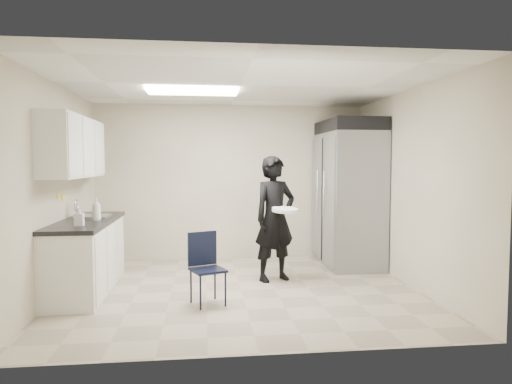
{
  "coord_description": "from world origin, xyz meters",
  "views": [
    {
      "loc": [
        -0.47,
        -5.74,
        1.64
      ],
      "look_at": [
        0.22,
        0.2,
        1.25
      ],
      "focal_mm": 32.0,
      "sensor_mm": 36.0,
      "label": 1
    }
  ],
  "objects": [
    {
      "name": "towel_dispenser",
      "position": [
        -2.14,
        1.35,
        1.62
      ],
      "size": [
        0.22,
        0.3,
        0.35
      ],
      "primitive_type": "cube",
      "color": "black",
      "rests_on": "left_wall"
    },
    {
      "name": "notice_sticker_left",
      "position": [
        -2.24,
        0.1,
        1.22
      ],
      "size": [
        0.0,
        0.12,
        0.07
      ],
      "primitive_type": "cube",
      "color": "yellow",
      "rests_on": "left_wall"
    },
    {
      "name": "sink",
      "position": [
        -1.93,
        0.45,
        0.87
      ],
      "size": [
        0.42,
        0.4,
        0.14
      ],
      "primitive_type": "cube",
      "color": "gray",
      "rests_on": "countertop"
    },
    {
      "name": "back_wall",
      "position": [
        0.0,
        2.0,
        1.3
      ],
      "size": [
        4.5,
        0.0,
        4.5
      ],
      "primitive_type": "plane",
      "rotation": [
        1.57,
        0.0,
        0.0
      ],
      "color": "beige",
      "rests_on": "floor"
    },
    {
      "name": "bucket_lid",
      "position": [
        0.61,
        0.21,
        1.0
      ],
      "size": [
        0.47,
        0.47,
        0.04
      ],
      "primitive_type": "cylinder",
      "rotation": [
        0.0,
        0.0,
        0.42
      ],
      "color": "silver",
      "rests_on": "man_tuxedo"
    },
    {
      "name": "notice_sticker_right",
      "position": [
        -2.24,
        0.3,
        1.18
      ],
      "size": [
        0.0,
        0.12,
        0.07
      ],
      "primitive_type": "cube",
      "color": "yellow",
      "rests_on": "left_wall"
    },
    {
      "name": "commercial_fridge",
      "position": [
        1.83,
        1.27,
        1.05
      ],
      "size": [
        0.8,
        1.35,
        2.1
      ],
      "primitive_type": "cube",
      "color": "gray",
      "rests_on": "floor"
    },
    {
      "name": "fridge_compressor",
      "position": [
        1.83,
        1.27,
        2.2
      ],
      "size": [
        0.8,
        1.35,
        0.2
      ],
      "primitive_type": "cube",
      "color": "black",
      "rests_on": "commercial_fridge"
    },
    {
      "name": "left_wall",
      "position": [
        -2.25,
        0.0,
        1.3
      ],
      "size": [
        0.0,
        4.0,
        4.0
      ],
      "primitive_type": "plane",
      "rotation": [
        1.57,
        0.0,
        1.57
      ],
      "color": "beige",
      "rests_on": "floor"
    },
    {
      "name": "folding_chair",
      "position": [
        -0.42,
        -0.55,
        0.4
      ],
      "size": [
        0.46,
        0.46,
        0.8
      ],
      "primitive_type": "cube",
      "rotation": [
        0.0,
        0.0,
        0.38
      ],
      "color": "black",
      "rests_on": "floor"
    },
    {
      "name": "floor",
      "position": [
        0.0,
        0.0,
        0.0
      ],
      "size": [
        4.5,
        4.5,
        0.0
      ],
      "primitive_type": "plane",
      "color": "tan",
      "rests_on": "ground"
    },
    {
      "name": "faucet",
      "position": [
        -2.13,
        0.45,
        1.02
      ],
      "size": [
        0.02,
        0.02,
        0.24
      ],
      "primitive_type": "cylinder",
      "color": "silver",
      "rests_on": "countertop"
    },
    {
      "name": "lower_counter",
      "position": [
        -1.95,
        0.2,
        0.43
      ],
      "size": [
        0.6,
        1.9,
        0.86
      ],
      "primitive_type": "cube",
      "color": "silver",
      "rests_on": "floor"
    },
    {
      "name": "man_tuxedo",
      "position": [
        0.51,
        0.44,
        0.86
      ],
      "size": [
        0.75,
        0.64,
        1.72
      ],
      "primitive_type": "imported",
      "rotation": [
        0.0,
        0.0,
        0.42
      ],
      "color": "black",
      "rests_on": "floor"
    },
    {
      "name": "ceiling_panel",
      "position": [
        -0.6,
        0.4,
        2.57
      ],
      "size": [
        1.2,
        0.6,
        0.02
      ],
      "primitive_type": "cube",
      "color": "white",
      "rests_on": "ceiling"
    },
    {
      "name": "countertop",
      "position": [
        -1.95,
        0.2,
        0.89
      ],
      "size": [
        0.64,
        1.95,
        0.05
      ],
      "primitive_type": "cube",
      "color": "black",
      "rests_on": "lower_counter"
    },
    {
      "name": "upper_cabinets",
      "position": [
        -2.08,
        0.2,
        1.83
      ],
      "size": [
        0.35,
        1.8,
        0.75
      ],
      "primitive_type": "cube",
      "color": "silver",
      "rests_on": "left_wall"
    },
    {
      "name": "soap_bottle_b",
      "position": [
        -1.88,
        -0.36,
        1.02
      ],
      "size": [
        0.1,
        0.1,
        0.22
      ],
      "primitive_type": "imported",
      "rotation": [
        0.0,
        0.0,
        0.05
      ],
      "color": "#A5A7B1",
      "rests_on": "countertop"
    },
    {
      "name": "soap_bottle_a",
      "position": [
        -1.79,
        0.1,
        1.05
      ],
      "size": [
        0.11,
        0.11,
        0.29
      ],
      "primitive_type": "imported",
      "rotation": [
        0.0,
        0.0,
        -0.03
      ],
      "color": "white",
      "rests_on": "countertop"
    },
    {
      "name": "right_wall",
      "position": [
        2.25,
        0.0,
        1.3
      ],
      "size": [
        0.0,
        4.0,
        4.0
      ],
      "primitive_type": "plane",
      "rotation": [
        1.57,
        0.0,
        -1.57
      ],
      "color": "beige",
      "rests_on": "floor"
    },
    {
      "name": "ceiling",
      "position": [
        0.0,
        0.0,
        2.6
      ],
      "size": [
        4.5,
        4.5,
        0.0
      ],
      "primitive_type": "plane",
      "rotation": [
        3.14,
        0.0,
        0.0
      ],
      "color": "silver",
      "rests_on": "back_wall"
    }
  ]
}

